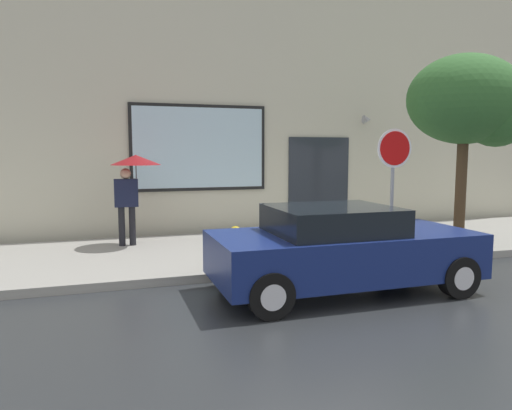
{
  "coord_description": "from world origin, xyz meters",
  "views": [
    {
      "loc": [
        -3.35,
        -6.64,
        2.2
      ],
      "look_at": [
        -0.64,
        1.8,
        1.2
      ],
      "focal_mm": 33.14,
      "sensor_mm": 36.0,
      "label": 1
    }
  ],
  "objects_px": {
    "fire_hydrant": "(236,246)",
    "pedestrian_with_umbrella": "(133,172)",
    "parked_car": "(341,249)",
    "street_tree": "(472,103)",
    "stop_sign": "(394,167)"
  },
  "relations": [
    {
      "from": "street_tree",
      "to": "stop_sign",
      "type": "height_order",
      "value": "street_tree"
    },
    {
      "from": "fire_hydrant",
      "to": "pedestrian_with_umbrella",
      "type": "relative_size",
      "value": 0.35
    },
    {
      "from": "parked_car",
      "to": "stop_sign",
      "type": "distance_m",
      "value": 2.69
    },
    {
      "from": "street_tree",
      "to": "stop_sign",
      "type": "bearing_deg",
      "value": -173.41
    },
    {
      "from": "parked_car",
      "to": "stop_sign",
      "type": "height_order",
      "value": "stop_sign"
    },
    {
      "from": "street_tree",
      "to": "parked_car",
      "type": "bearing_deg",
      "value": -156.48
    },
    {
      "from": "fire_hydrant",
      "to": "street_tree",
      "type": "height_order",
      "value": "street_tree"
    },
    {
      "from": "pedestrian_with_umbrella",
      "to": "stop_sign",
      "type": "relative_size",
      "value": 0.79
    },
    {
      "from": "pedestrian_with_umbrella",
      "to": "parked_car",
      "type": "bearing_deg",
      "value": -54.49
    },
    {
      "from": "parked_car",
      "to": "stop_sign",
      "type": "relative_size",
      "value": 1.65
    },
    {
      "from": "pedestrian_with_umbrella",
      "to": "fire_hydrant",
      "type": "bearing_deg",
      "value": -55.53
    },
    {
      "from": "fire_hydrant",
      "to": "stop_sign",
      "type": "height_order",
      "value": "stop_sign"
    },
    {
      "from": "fire_hydrant",
      "to": "pedestrian_with_umbrella",
      "type": "xyz_separation_m",
      "value": [
        -1.65,
        2.41,
        1.27
      ]
    },
    {
      "from": "fire_hydrant",
      "to": "street_tree",
      "type": "relative_size",
      "value": 0.17
    },
    {
      "from": "pedestrian_with_umbrella",
      "to": "stop_sign",
      "type": "distance_m",
      "value": 5.48
    }
  ]
}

